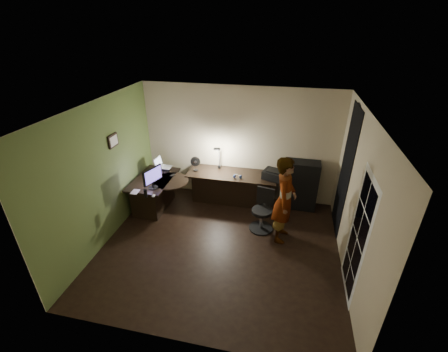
% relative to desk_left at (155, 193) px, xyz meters
% --- Properties ---
extents(floor, '(4.50, 4.00, 0.01)m').
position_rel_desk_left_xyz_m(floor, '(1.77, -1.04, -0.38)').
color(floor, black).
rests_on(floor, ground).
extents(ceiling, '(4.50, 4.00, 0.01)m').
position_rel_desk_left_xyz_m(ceiling, '(1.77, -1.04, 2.33)').
color(ceiling, silver).
rests_on(ceiling, floor).
extents(wall_back, '(4.50, 0.01, 2.70)m').
position_rel_desk_left_xyz_m(wall_back, '(1.77, 0.96, 0.97)').
color(wall_back, '#BFAF8D').
rests_on(wall_back, floor).
extents(wall_front, '(4.50, 0.01, 2.70)m').
position_rel_desk_left_xyz_m(wall_front, '(1.77, -3.05, 0.97)').
color(wall_front, '#BFAF8D').
rests_on(wall_front, floor).
extents(wall_left, '(0.01, 4.00, 2.70)m').
position_rel_desk_left_xyz_m(wall_left, '(-0.48, -1.04, 0.97)').
color(wall_left, '#BFAF8D').
rests_on(wall_left, floor).
extents(wall_right, '(0.01, 4.00, 2.70)m').
position_rel_desk_left_xyz_m(wall_right, '(4.03, -1.04, 0.97)').
color(wall_right, '#BFAF8D').
rests_on(wall_right, floor).
extents(green_wall_overlay, '(0.00, 4.00, 2.70)m').
position_rel_desk_left_xyz_m(green_wall_overlay, '(-0.47, -1.04, 0.97)').
color(green_wall_overlay, '#4D622C').
rests_on(green_wall_overlay, floor).
extents(arched_doorway, '(0.01, 0.90, 2.60)m').
position_rel_desk_left_xyz_m(arched_doorway, '(4.01, 0.11, 0.92)').
color(arched_doorway, black).
rests_on(arched_doorway, floor).
extents(french_door, '(0.02, 0.92, 2.10)m').
position_rel_desk_left_xyz_m(french_door, '(4.01, -1.59, 0.67)').
color(french_door, white).
rests_on(french_door, floor).
extents(framed_picture, '(0.04, 0.30, 0.25)m').
position_rel_desk_left_xyz_m(framed_picture, '(-0.45, -0.59, 1.47)').
color(framed_picture, black).
rests_on(framed_picture, wall_left).
extents(desk_left, '(0.82, 1.32, 0.75)m').
position_rel_desk_left_xyz_m(desk_left, '(0.00, 0.00, 0.00)').
color(desk_left, black).
rests_on(desk_left, floor).
extents(desk_right, '(2.06, 0.73, 0.77)m').
position_rel_desk_left_xyz_m(desk_right, '(1.68, 0.59, 0.01)').
color(desk_right, black).
rests_on(desk_right, floor).
extents(cabinet, '(0.78, 0.40, 1.16)m').
position_rel_desk_left_xyz_m(cabinet, '(3.24, 0.74, 0.20)').
color(cabinet, black).
rests_on(cabinet, floor).
extents(laptop_stand, '(0.28, 0.25, 0.10)m').
position_rel_desk_left_xyz_m(laptop_stand, '(0.11, 0.42, 0.43)').
color(laptop_stand, silver).
rests_on(laptop_stand, desk_left).
extents(laptop, '(0.35, 0.34, 0.23)m').
position_rel_desk_left_xyz_m(laptop, '(0.11, 0.42, 0.59)').
color(laptop, silver).
rests_on(laptop, laptop_stand).
extents(monitor, '(0.27, 0.52, 0.34)m').
position_rel_desk_left_xyz_m(monitor, '(0.17, -0.39, 0.55)').
color(monitor, black).
rests_on(monitor, desk_left).
extents(mouse, '(0.09, 0.12, 0.04)m').
position_rel_desk_left_xyz_m(mouse, '(0.33, -0.72, 0.40)').
color(mouse, silver).
rests_on(mouse, desk_left).
extents(phone, '(0.11, 0.16, 0.01)m').
position_rel_desk_left_xyz_m(phone, '(0.36, 0.24, 0.38)').
color(phone, black).
rests_on(phone, desk_left).
extents(pen, '(0.09, 0.10, 0.01)m').
position_rel_desk_left_xyz_m(pen, '(0.05, 0.12, 0.38)').
color(pen, black).
rests_on(pen, desk_left).
extents(speaker, '(0.09, 0.09, 0.17)m').
position_rel_desk_left_xyz_m(speaker, '(0.18, -0.76, 0.47)').
color(speaker, black).
rests_on(speaker, desk_left).
extents(notepad, '(0.15, 0.21, 0.01)m').
position_rel_desk_left_xyz_m(notepad, '(-0.12, -0.63, 0.38)').
color(notepad, silver).
rests_on(notepad, desk_left).
extents(desk_fan, '(0.25, 0.20, 0.34)m').
position_rel_desk_left_xyz_m(desk_fan, '(0.83, 0.55, 0.58)').
color(desk_fan, black).
rests_on(desk_fan, desk_right).
extents(headphones, '(0.20, 0.14, 0.09)m').
position_rel_desk_left_xyz_m(headphones, '(1.85, 0.39, 0.45)').
color(headphones, navy).
rests_on(headphones, desk_right).
extents(printer, '(0.55, 0.49, 0.21)m').
position_rel_desk_left_xyz_m(printer, '(2.65, 0.54, 0.51)').
color(printer, black).
rests_on(printer, desk_right).
extents(desk_lamp, '(0.15, 0.29, 0.63)m').
position_rel_desk_left_xyz_m(desk_lamp, '(1.34, 0.79, 0.72)').
color(desk_lamp, black).
rests_on(desk_lamp, desk_right).
extents(office_chair, '(0.58, 0.58, 0.89)m').
position_rel_desk_left_xyz_m(office_chair, '(2.49, -0.30, 0.07)').
color(office_chair, black).
rests_on(office_chair, floor).
extents(person, '(0.49, 0.68, 1.77)m').
position_rel_desk_left_xyz_m(person, '(2.91, -0.49, 0.51)').
color(person, '#D8A88C').
rests_on(person, floor).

